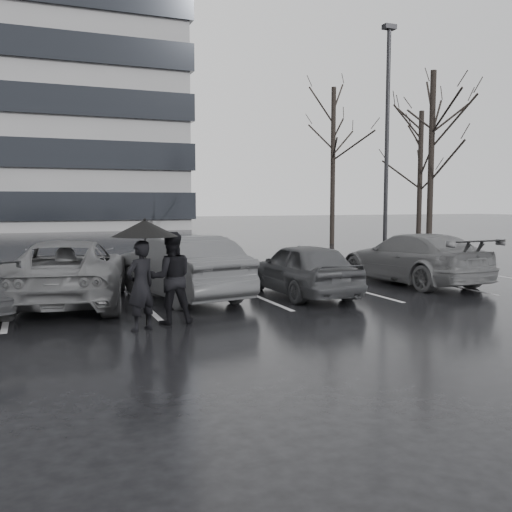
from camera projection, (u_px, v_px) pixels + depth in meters
The scene contains 13 objects.
ground at pixel (267, 313), 11.80m from camera, with size 160.00×160.00×0.00m, color black.
car_main at pixel (302, 269), 14.03m from camera, with size 1.56×3.87×1.32m, color black.
car_west_a at pixel (180, 267), 13.62m from camera, with size 1.59×4.56×1.50m, color #29292B.
car_west_b at pixel (69, 272), 12.91m from camera, with size 2.41×5.22×1.45m, color #434345.
car_east at pixel (413, 258), 16.13m from camera, with size 2.00×4.92×1.43m, color #434345.
pedestrian_left at pixel (141, 286), 10.16m from camera, with size 0.59×0.39×1.62m, color black.
pedestrian_right at pixel (171, 278), 10.75m from camera, with size 0.85×0.66×1.74m, color black.
umbrella at pixel (145, 228), 10.24m from camera, with size 1.18×1.18×2.01m.
lamp_post at pixel (387, 157), 20.93m from camera, with size 0.47×0.47×8.67m.
stall_stripes at pixel (197, 297), 13.82m from camera, with size 19.72×5.00×0.00m.
tree_east at pixel (431, 163), 25.07m from camera, with size 0.26×0.26×8.00m, color black.
tree_ne at pixel (420, 179), 29.74m from camera, with size 0.26×0.26×7.00m, color black.
tree_north at pixel (333, 166), 31.16m from camera, with size 0.26×0.26×8.50m, color black.
Camera 1 is at (-4.48, -10.74, 2.29)m, focal length 40.00 mm.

